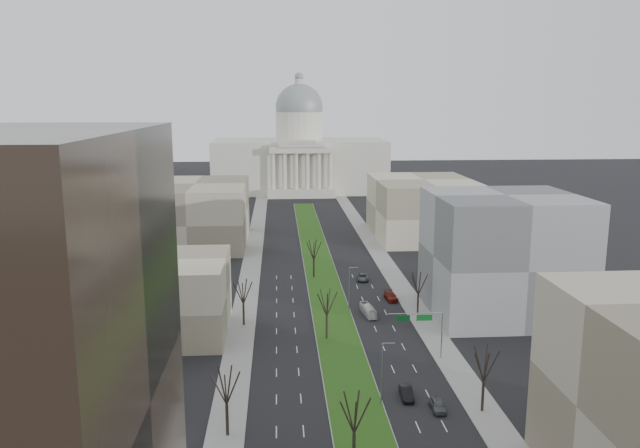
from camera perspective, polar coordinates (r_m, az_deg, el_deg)
name	(u,v)px	position (r m, az deg, el deg)	size (l,w,h in m)	color
ground	(322,277)	(151.56, 0.19, -4.88)	(600.00, 600.00, 0.00)	black
median	(322,278)	(150.56, 0.21, -4.95)	(8.00, 222.03, 0.20)	#999993
sidewalk_left	(244,313)	(127.54, -6.95, -8.06)	(5.00, 330.00, 0.15)	gray
sidewalk_right	(416,309)	(130.36, 8.75, -7.68)	(5.00, 330.00, 0.15)	gray
capitol	(300,156)	(296.16, -1.88, 6.20)	(80.00, 46.00, 55.00)	beige
building_beige_left	(155,297)	(117.86, -14.87, -6.44)	(26.00, 22.00, 14.00)	gray
building_grey_right	(503,255)	(128.91, 16.38, -2.71)	(28.00, 26.00, 24.00)	slate
building_far_left	(196,213)	(189.78, -11.29, 0.96)	(30.00, 40.00, 18.00)	gray
building_far_right	(423,208)	(198.37, 9.39, 1.47)	(30.00, 40.00, 18.00)	gray
tree_left_mid	(226,385)	(81.45, -8.58, -14.33)	(5.40, 5.40, 9.72)	black
tree_left_far	(243,291)	(118.77, -7.05, -6.09)	(5.28, 5.28, 9.50)	black
tree_right_mid	(485,363)	(89.10, 14.81, -12.17)	(5.52, 5.52, 9.94)	black
tree_right_far	(419,283)	(125.56, 9.00, -5.33)	(5.04, 5.04, 9.07)	black
tree_median_a	(354,412)	(74.49, 3.16, -16.78)	(5.40, 5.40, 9.72)	black
tree_median_b	(327,302)	(111.23, 0.63, -7.12)	(5.40, 5.40, 9.72)	black
tree_median_c	(314,249)	(149.65, -0.58, -2.32)	(5.40, 5.40, 9.72)	black
streetlamp_median_b	(382,372)	(89.55, 5.70, -13.35)	(1.90, 0.20, 9.16)	gray
streetlamp_median_c	(349,288)	(126.66, 2.70, -5.87)	(1.90, 0.20, 9.16)	gray
mast_arm_signs	(426,324)	(104.56, 9.67, -9.01)	(9.12, 0.24, 8.09)	gray
car_grey_near	(438,405)	(90.94, 10.70, -15.94)	(1.77, 4.41, 1.50)	#4D5155
car_black	(406,393)	(93.47, 7.91, -15.04)	(1.66, 4.76, 1.57)	black
car_red	(391,296)	(135.43, 6.49, -6.57)	(2.25, 5.54, 1.61)	maroon
car_grey_far	(363,277)	(149.19, 3.93, -4.88)	(2.45, 5.31, 1.48)	#4C4D53
box_van	(368,310)	(125.58, 4.42, -7.87)	(1.70, 7.26, 2.02)	white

